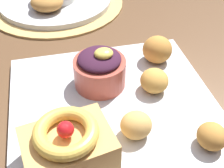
{
  "coord_description": "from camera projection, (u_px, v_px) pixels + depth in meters",
  "views": [
    {
      "loc": [
        -0.05,
        -0.44,
        1.05
      ],
      "look_at": [
        0.02,
        -0.12,
        0.77
      ],
      "focal_mm": 47.25,
      "sensor_mm": 36.0,
      "label": 1
    }
  ],
  "objects": [
    {
      "name": "dining_table",
      "position": [
        89.0,
        96.0,
        0.61
      ],
      "size": [
        1.28,
        0.96,
        0.73
      ],
      "color": "brown",
      "rests_on": "ground_plane"
    },
    {
      "name": "woven_placemat",
      "position": [
        56.0,
        3.0,
        0.71
      ],
      "size": [
        0.32,
        0.32,
        0.0
      ],
      "primitive_type": "cylinder",
      "color": "tan",
      "rests_on": "dining_table"
    },
    {
      "name": "front_plate",
      "position": [
        115.0,
        110.0,
        0.44
      ],
      "size": [
        0.3,
        0.3,
        0.01
      ],
      "primitive_type": "cube",
      "color": "silver",
      "rests_on": "dining_table"
    },
    {
      "name": "cake_slice",
      "position": [
        68.0,
        147.0,
        0.34
      ],
      "size": [
        0.11,
        0.09,
        0.07
      ],
      "rotation": [
        0.0,
        0.0,
        0.18
      ],
      "color": "tan",
      "rests_on": "front_plate"
    },
    {
      "name": "berry_ramekin",
      "position": [
        100.0,
        69.0,
        0.45
      ],
      "size": [
        0.08,
        0.08,
        0.07
      ],
      "color": "#B24C3D",
      "rests_on": "front_plate"
    },
    {
      "name": "fritter_front",
      "position": [
        157.0,
        50.0,
        0.5
      ],
      "size": [
        0.05,
        0.05,
        0.05
      ],
      "primitive_type": "ellipsoid",
      "color": "#BC7F38",
      "rests_on": "front_plate"
    },
    {
      "name": "fritter_middle",
      "position": [
        136.0,
        125.0,
        0.38
      ],
      "size": [
        0.04,
        0.04,
        0.04
      ],
      "primitive_type": "ellipsoid",
      "color": "tan",
      "rests_on": "front_plate"
    },
    {
      "name": "fritter_back",
      "position": [
        154.0,
        81.0,
        0.45
      ],
      "size": [
        0.04,
        0.04,
        0.04
      ],
      "primitive_type": "ellipsoid",
      "color": "gold",
      "rests_on": "front_plate"
    },
    {
      "name": "fritter_extra",
      "position": [
        212.0,
        136.0,
        0.37
      ],
      "size": [
        0.04,
        0.04,
        0.03
      ],
      "primitive_type": "ellipsoid",
      "color": "#BC7F38",
      "rests_on": "front_plate"
    },
    {
      "name": "back_plate",
      "position": [
        56.0,
        0.0,
        0.7
      ],
      "size": [
        0.26,
        0.26,
        0.01
      ],
      "primitive_type": "cylinder",
      "color": "silver",
      "rests_on": "woven_placemat"
    },
    {
      "name": "back_pastry",
      "position": [
        47.0,
        2.0,
        0.64
      ],
      "size": [
        0.07,
        0.07,
        0.04
      ],
      "primitive_type": "ellipsoid",
      "color": "#B77F3D",
      "rests_on": "back_plate"
    }
  ]
}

